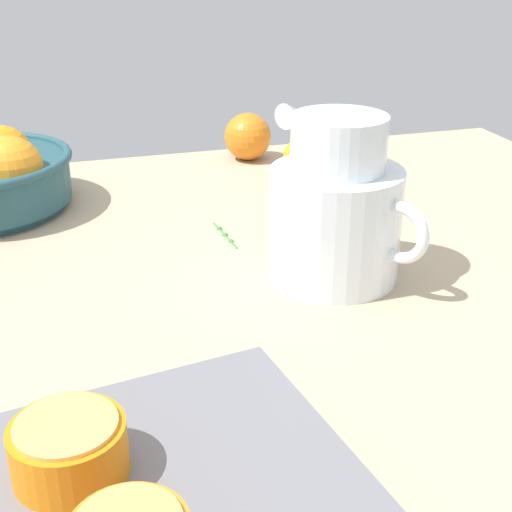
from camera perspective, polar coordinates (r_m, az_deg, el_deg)
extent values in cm
cube|color=tan|center=(77.51, -0.18, -3.79)|extent=(123.15, 105.05, 3.00)
sphere|color=orange|center=(105.16, -19.69, 7.57)|extent=(8.40, 8.40, 8.40)
sphere|color=orange|center=(98.63, -19.11, 6.61)|extent=(8.64, 8.64, 8.64)
cylinder|color=white|center=(78.07, 6.33, 2.56)|extent=(14.41, 14.41, 12.46)
cylinder|color=white|center=(75.08, 6.66, 9.01)|extent=(10.17, 10.17, 5.80)
cone|color=white|center=(78.06, 3.02, 11.30)|extent=(4.03, 3.97, 2.80)
torus|color=white|center=(73.70, 11.44, 1.85)|extent=(4.57, 6.29, 6.68)
cylinder|color=orange|center=(79.03, 6.25, 0.93)|extent=(13.26, 13.26, 7.58)
cube|color=slate|center=(50.09, -10.51, -19.39)|extent=(34.99, 29.45, 2.33)
cylinder|color=orange|center=(50.48, -14.76, -14.80)|extent=(7.80, 7.80, 3.81)
cylinder|color=#F9B35D|center=(49.22, -15.02, -12.95)|extent=(6.86, 6.86, 0.30)
sphere|color=orange|center=(119.77, -0.68, 9.56)|extent=(7.80, 7.80, 7.80)
sphere|color=orange|center=(110.06, 3.92, 7.81)|extent=(6.74, 6.74, 6.74)
cylinder|color=#418B3B|center=(90.43, -2.51, 1.75)|extent=(1.16, 8.69, 0.30)
sphere|color=#418B3B|center=(88.49, -2.03, 1.32)|extent=(0.71, 0.71, 0.71)
sphere|color=#418B3B|center=(90.37, -2.51, 1.84)|extent=(0.79, 0.79, 0.79)
sphere|color=#418B3B|center=(92.26, -2.97, 2.33)|extent=(0.78, 0.78, 0.78)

